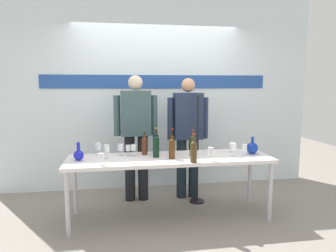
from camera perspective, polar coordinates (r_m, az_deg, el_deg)
The scene contains 25 objects.
ground_plane at distance 3.90m, azimuth 0.36°, elevation -16.62°, with size 10.00×10.00×0.00m, color gray.
back_wall at distance 4.79m, azimuth -2.10°, elevation 6.42°, with size 4.91×0.11×3.00m.
display_table at distance 3.67m, azimuth 0.37°, elevation -6.68°, with size 2.41×0.67×0.75m.
decanter_blue_left at distance 3.64m, azimuth -16.29°, elevation -5.12°, with size 0.12×0.12×0.21m.
decanter_blue_right at distance 3.96m, azimuth 15.40°, elevation -3.95°, with size 0.14×0.14×0.21m.
presenter_left at distance 4.21m, azimuth -5.98°, elevation -0.76°, with size 0.59×0.22×1.73m.
presenter_right at distance 4.32m, azimuth 3.71°, elevation -0.92°, with size 0.58×0.22×1.70m.
wine_bottle_0 at distance 3.74m, azimuth 4.63°, elevation -3.45°, with size 0.07×0.07×0.31m.
wine_bottle_1 at distance 3.78m, azimuth -4.39°, elevation -3.52°, with size 0.07×0.07×0.28m.
wine_bottle_2 at distance 3.63m, azimuth -2.24°, elevation -3.70°, with size 0.08×0.08×0.32m.
wine_bottle_3 at distance 3.40m, azimuth 4.80°, elevation -4.57°, with size 0.07×0.07×0.33m.
wine_bottle_4 at distance 3.78m, azimuth 0.76°, elevation -3.29°, with size 0.07×0.07×0.32m.
wine_bottle_5 at distance 3.56m, azimuth 0.71°, elevation -4.06°, with size 0.07×0.07×0.29m.
wine_bottle_6 at distance 3.81m, azimuth -2.30°, elevation -3.15°, with size 0.07×0.07×0.33m.
wine_glass_left_0 at distance 3.70m, azimuth -6.41°, elevation -4.06°, with size 0.06×0.06×0.14m.
wine_glass_left_1 at distance 3.62m, azimuth -11.32°, elevation -4.17°, with size 0.06×0.06×0.17m.
wine_glass_left_2 at distance 3.36m, azimuth -12.34°, elevation -5.65°, with size 0.06×0.06×0.13m.
wine_glass_left_3 at distance 3.76m, azimuth -7.41°, elevation -4.12°, with size 0.06×0.06×0.13m.
wine_glass_left_4 at distance 3.78m, azimuth -8.81°, elevation -3.95°, with size 0.07×0.07×0.14m.
wine_glass_left_5 at distance 3.80m, azimuth -12.84°, elevation -3.73°, with size 0.07×0.07×0.16m.
wine_glass_right_0 at distance 3.77m, azimuth 12.10°, elevation -3.83°, with size 0.07×0.07×0.16m.
wine_glass_right_1 at distance 3.84m, azimuth 14.05°, elevation -3.91°, with size 0.06×0.06×0.14m.
wine_glass_right_2 at distance 3.99m, azimuth 11.73°, elevation -3.48°, with size 0.07×0.07×0.13m.
wine_glass_right_3 at distance 3.49m, azimuth 7.95°, elevation -4.65°, with size 0.06×0.06×0.16m.
microphone_stand at distance 4.22m, azimuth 5.49°, elevation -7.57°, with size 0.20×0.20×1.49m.
Camera 1 is at (-0.59, -3.51, 1.61)m, focal length 32.76 mm.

